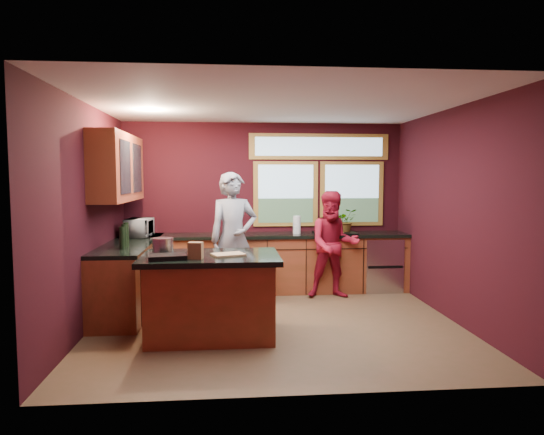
{
  "coord_description": "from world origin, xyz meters",
  "views": [
    {
      "loc": [
        -0.57,
        -5.88,
        1.82
      ],
      "look_at": [
        -0.02,
        0.4,
        1.3
      ],
      "focal_mm": 32.0,
      "sensor_mm": 36.0,
      "label": 1
    }
  ],
  "objects": [
    {
      "name": "left_counter",
      "position": [
        -1.95,
        0.85,
        0.47
      ],
      "size": [
        0.64,
        2.3,
        0.93
      ],
      "color": "brown",
      "rests_on": "floor"
    },
    {
      "name": "floor",
      "position": [
        0.0,
        0.0,
        0.0
      ],
      "size": [
        4.5,
        4.5,
        0.0
      ],
      "primitive_type": "plane",
      "color": "brown",
      "rests_on": "ground"
    },
    {
      "name": "potted_plant",
      "position": [
        1.3,
        1.75,
        1.12
      ],
      "size": [
        0.35,
        0.3,
        0.39
      ],
      "primitive_type": "imported",
      "color": "#999999",
      "rests_on": "back_counter"
    },
    {
      "name": "black_tray",
      "position": [
        -1.24,
        -0.65,
        0.97
      ],
      "size": [
        0.44,
        0.34,
        0.05
      ],
      "primitive_type": "cube",
      "rotation": [
        0.0,
        0.0,
        0.17
      ],
      "color": "black",
      "rests_on": "island"
    },
    {
      "name": "microwave",
      "position": [
        -1.92,
        1.48,
        1.07
      ],
      "size": [
        0.38,
        0.53,
        0.28
      ],
      "primitive_type": "imported",
      "rotation": [
        0.0,
        0.0,
        1.48
      ],
      "color": "#999999",
      "rests_on": "left_counter"
    },
    {
      "name": "person_grey",
      "position": [
        -0.52,
        0.94,
        0.95
      ],
      "size": [
        0.79,
        0.62,
        1.9
      ],
      "primitive_type": "imported",
      "rotation": [
        0.0,
        0.0,
        0.27
      ],
      "color": "slate",
      "rests_on": "floor"
    },
    {
      "name": "cutting_board",
      "position": [
        -0.59,
        -0.45,
        0.95
      ],
      "size": [
        0.41,
        0.35,
        0.02
      ],
      "primitive_type": "cube",
      "rotation": [
        0.0,
        0.0,
        0.34
      ],
      "color": "tan",
      "rests_on": "island"
    },
    {
      "name": "paper_bag",
      "position": [
        -0.94,
        -0.65,
        1.03
      ],
      "size": [
        0.17,
        0.14,
        0.18
      ],
      "primitive_type": "cube",
      "rotation": [
        0.0,
        0.0,
        -0.16
      ],
      "color": "brown",
      "rests_on": "island"
    },
    {
      "name": "back_counter",
      "position": [
        0.2,
        1.7,
        0.46
      ],
      "size": [
        4.5,
        0.64,
        0.93
      ],
      "color": "brown",
      "rests_on": "floor"
    },
    {
      "name": "person_red",
      "position": [
        0.99,
        1.25,
        0.81
      ],
      "size": [
        0.81,
        0.64,
        1.62
      ],
      "primitive_type": "imported",
      "rotation": [
        0.0,
        0.0,
        -0.04
      ],
      "color": "maroon",
      "rests_on": "floor"
    },
    {
      "name": "room_shell",
      "position": [
        -0.6,
        0.32,
        1.8
      ],
      "size": [
        4.52,
        4.02,
        2.71
      ],
      "color": "black",
      "rests_on": "ground"
    },
    {
      "name": "paper_towel",
      "position": [
        0.49,
        1.7,
        1.07
      ],
      "size": [
        0.12,
        0.12,
        0.28
      ],
      "primitive_type": "cylinder",
      "color": "white",
      "rests_on": "back_counter"
    },
    {
      "name": "island",
      "position": [
        -0.79,
        -0.4,
        0.48
      ],
      "size": [
        1.55,
        1.05,
        0.95
      ],
      "color": "brown",
      "rests_on": "floor"
    },
    {
      "name": "stock_pot",
      "position": [
        -1.34,
        -0.25,
        1.03
      ],
      "size": [
        0.24,
        0.24,
        0.18
      ],
      "primitive_type": "cylinder",
      "color": "#B7B7BC",
      "rests_on": "island"
    }
  ]
}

